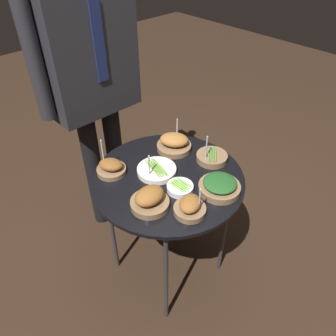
{
  "coord_description": "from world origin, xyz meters",
  "views": [
    {
      "loc": [
        -0.76,
        -0.81,
        1.63
      ],
      "look_at": [
        0.0,
        0.0,
        0.73
      ],
      "focal_mm": 35.0,
      "sensor_mm": 36.0,
      "label": 1
    }
  ],
  "objects": [
    {
      "name": "ground_plane",
      "position": [
        0.0,
        0.0,
        0.0
      ],
      "size": [
        8.0,
        8.0,
        0.0
      ],
      "primitive_type": "plane",
      "color": "black"
    },
    {
      "name": "serving_cart",
      "position": [
        0.0,
        0.0,
        0.63
      ],
      "size": [
        0.68,
        0.68,
        0.68
      ],
      "color": "black",
      "rests_on": "ground_plane"
    },
    {
      "name": "bowl_asparagus_mid_right",
      "position": [
        -0.02,
        0.06,
        0.7
      ],
      "size": [
        0.18,
        0.18,
        0.12
      ],
      "color": "silver",
      "rests_on": "serving_cart"
    },
    {
      "name": "bowl_roast_back_left",
      "position": [
        -0.18,
        -0.08,
        0.72
      ],
      "size": [
        0.16,
        0.16,
        0.09
      ],
      "color": "brown",
      "rests_on": "serving_cart"
    },
    {
      "name": "bowl_roast_far_rim",
      "position": [
        0.17,
        0.13,
        0.72
      ],
      "size": [
        0.17,
        0.17,
        0.15
      ],
      "color": "brown",
      "rests_on": "serving_cart"
    },
    {
      "name": "bowl_asparagus_mid_left",
      "position": [
        -0.02,
        -0.1,
        0.7
      ],
      "size": [
        0.11,
        0.11,
        0.04
      ],
      "color": "silver",
      "rests_on": "serving_cart"
    },
    {
      "name": "bowl_asparagus_center",
      "position": [
        0.23,
        -0.05,
        0.7
      ],
      "size": [
        0.15,
        0.15,
        0.15
      ],
      "color": "brown",
      "rests_on": "serving_cart"
    },
    {
      "name": "bowl_roast_front_center",
      "position": [
        -0.17,
        0.2,
        0.71
      ],
      "size": [
        0.13,
        0.13,
        0.16
      ],
      "color": "brown",
      "rests_on": "serving_cart"
    },
    {
      "name": "bowl_spinach_front_right",
      "position": [
        0.1,
        -0.21,
        0.71
      ],
      "size": [
        0.18,
        0.18,
        0.06
      ],
      "color": "brown",
      "rests_on": "serving_cart"
    },
    {
      "name": "bowl_roast_front_left",
      "position": [
        -0.09,
        -0.22,
        0.71
      ],
      "size": [
        0.13,
        0.13,
        0.13
      ],
      "color": "brown",
      "rests_on": "serving_cart"
    },
    {
      "name": "waiter_figure",
      "position": [
        0.02,
        0.57,
        1.01
      ],
      "size": [
        0.59,
        0.22,
        1.59
      ],
      "color": "black",
      "rests_on": "ground_plane"
    }
  ]
}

